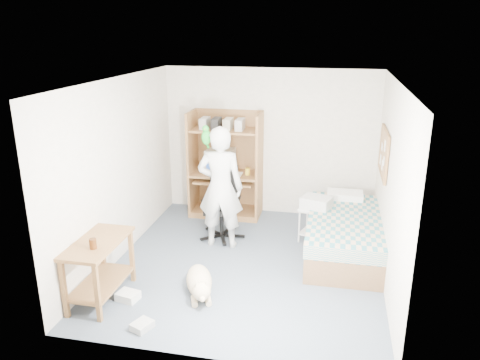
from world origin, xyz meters
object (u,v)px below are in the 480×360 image
at_px(bed, 344,234).
at_px(office_chair, 222,213).
at_px(computer_hutch, 226,169).
at_px(person, 220,188).
at_px(side_desk, 99,261).
at_px(dog, 199,282).
at_px(printer_cart, 316,220).

xyz_separation_m(bed, office_chair, (-1.85, 0.19, 0.10)).
distance_m(computer_hutch, person, 1.26).
height_order(bed, side_desk, side_desk).
distance_m(computer_hutch, bed, 2.35).
bearing_deg(person, bed, -179.13).
distance_m(bed, person, 1.90).
xyz_separation_m(bed, side_desk, (-2.85, -1.82, 0.21)).
bearing_deg(computer_hutch, bed, -29.29).
bearing_deg(bed, dog, -139.11).
relative_size(bed, printer_cart, 3.72).
bearing_deg(bed, office_chair, 173.97).
distance_m(office_chair, person, 0.61).
height_order(computer_hutch, person, person).
distance_m(office_chair, dog, 1.71).
bearing_deg(person, computer_hutch, -83.28).
distance_m(bed, side_desk, 3.39).
distance_m(side_desk, dog, 1.22).
height_order(person, printer_cart, person).
bearing_deg(dog, printer_cart, 32.80).
bearing_deg(side_desk, computer_hutch, 73.86).
bearing_deg(office_chair, printer_cart, 1.23).
xyz_separation_m(computer_hutch, dog, (0.28, -2.61, -0.66)).
xyz_separation_m(side_desk, dog, (1.13, 0.32, -0.33)).
relative_size(computer_hutch, office_chair, 1.65).
relative_size(dog, printer_cart, 1.71).
distance_m(computer_hutch, dog, 2.71).
bearing_deg(person, office_chair, -83.10).
bearing_deg(side_desk, office_chair, 63.46).
xyz_separation_m(bed, person, (-1.79, -0.11, 0.62)).
distance_m(side_desk, printer_cart, 3.22).
bearing_deg(printer_cart, office_chair, -157.10).
relative_size(computer_hutch, person, 0.99).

